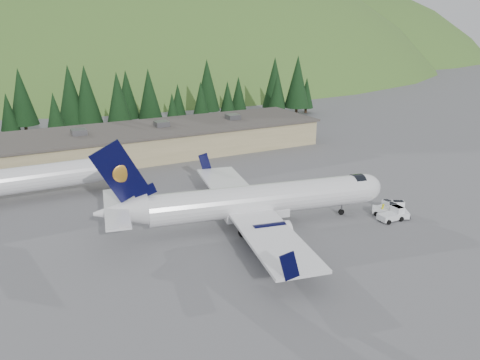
% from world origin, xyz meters
% --- Properties ---
extents(ground, '(600.00, 600.00, 0.00)m').
position_xyz_m(ground, '(0.00, 0.00, 0.00)').
color(ground, slate).
extents(airliner, '(35.87, 33.85, 11.94)m').
position_xyz_m(airliner, '(-1.03, 0.20, 3.18)').
color(airliner, white).
rests_on(airliner, ground).
extents(second_airliner, '(27.50, 11.00, 10.05)m').
position_xyz_m(second_airliner, '(-24.92, 22.00, 3.32)').
color(second_airliner, white).
rests_on(second_airliner, ground).
extents(baggage_tug_a, '(3.19, 1.94, 1.70)m').
position_xyz_m(baggage_tug_a, '(15.20, -6.32, 0.76)').
color(baggage_tug_a, white).
rests_on(baggage_tug_a, ground).
extents(baggage_tug_b, '(3.22, 3.16, 1.60)m').
position_xyz_m(baggage_tug_b, '(15.83, -4.69, 0.72)').
color(baggage_tug_b, white).
rests_on(baggage_tug_b, ground).
extents(baggage_tug_c, '(2.97, 3.52, 1.68)m').
position_xyz_m(baggage_tug_c, '(17.13, -5.59, 0.75)').
color(baggage_tug_c, white).
rests_on(baggage_tug_c, ground).
extents(terminal_building, '(71.00, 17.00, 6.10)m').
position_xyz_m(terminal_building, '(-5.01, 38.00, 2.62)').
color(terminal_building, tan).
rests_on(terminal_building, ground).
extents(baggage_tug_d, '(2.81, 2.00, 1.38)m').
position_xyz_m(baggage_tug_d, '(16.39, -3.70, 0.62)').
color(baggage_tug_d, white).
rests_on(baggage_tug_d, ground).
extents(ramp_worker, '(0.68, 0.58, 1.59)m').
position_xyz_m(ramp_worker, '(15.15, -4.61, 0.80)').
color(ramp_worker, '#DFE007').
rests_on(ramp_worker, ground).
extents(tree_line, '(112.31, 18.98, 14.47)m').
position_xyz_m(tree_line, '(-5.77, 61.05, 7.75)').
color(tree_line, black).
rests_on(tree_line, ground).
extents(hills, '(614.00, 330.00, 300.00)m').
position_xyz_m(hills, '(53.34, 207.38, -82.80)').
color(hills, '#3A5A24').
rests_on(hills, ground).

